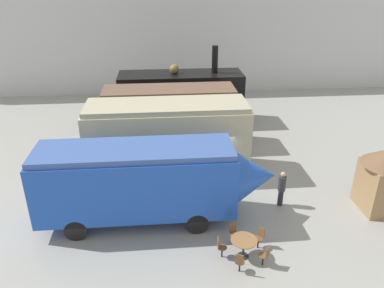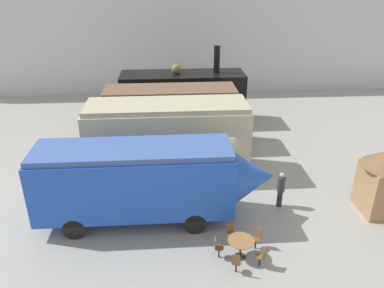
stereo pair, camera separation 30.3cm
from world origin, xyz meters
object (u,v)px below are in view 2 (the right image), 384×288
object	(u,v)px
passenger_coach_vintage	(168,131)
cafe_chair_0	(236,262)
passenger_coach_wooden	(171,111)
streamlined_locomotive	(152,179)
visitor_person	(281,188)
steam_locomotive	(183,92)
cafe_table_near	(241,243)

from	to	relation	value
passenger_coach_vintage	cafe_chair_0	bearing A→B (deg)	-73.43
passenger_coach_wooden	streamlined_locomotive	size ratio (longest dim) A/B	0.79
passenger_coach_vintage	visitor_person	size ratio (longest dim) A/B	4.74
passenger_coach_wooden	cafe_chair_0	distance (m)	11.22
steam_locomotive	streamlined_locomotive	bearing A→B (deg)	-99.13
streamlined_locomotive	passenger_coach_wooden	bearing A→B (deg)	83.13
passenger_coach_vintage	cafe_table_near	xyz separation A→B (m)	(2.57, -6.76, -1.68)
steam_locomotive	visitor_person	xyz separation A→B (m)	(3.83, -10.70, -1.23)
streamlined_locomotive	cafe_table_near	size ratio (longest dim) A/B	9.87
cafe_table_near	passenger_coach_vintage	bearing A→B (deg)	110.81
streamlined_locomotive	visitor_person	distance (m)	5.76
cafe_table_near	visitor_person	xyz separation A→B (m)	(2.39, 3.19, 0.29)
cafe_chair_0	cafe_table_near	bearing A→B (deg)	0.00
cafe_table_near	cafe_chair_0	bearing A→B (deg)	-111.37
steam_locomotive	cafe_table_near	world-z (taller)	steam_locomotive
steam_locomotive	cafe_chair_0	distance (m)	14.84
steam_locomotive	cafe_chair_0	bearing A→B (deg)	-85.64
visitor_person	streamlined_locomotive	bearing A→B (deg)	-174.58
passenger_coach_wooden	streamlined_locomotive	distance (m)	7.50
passenger_coach_vintage	visitor_person	distance (m)	6.27
streamlined_locomotive	passenger_coach_vintage	bearing A→B (deg)	80.62
steam_locomotive	passenger_coach_vintage	xyz separation A→B (m)	(-1.13, -7.13, 0.16)
passenger_coach_vintage	cafe_chair_0	xyz separation A→B (m)	(2.25, -7.57, -1.81)
passenger_coach_vintage	cafe_table_near	size ratio (longest dim) A/B	8.18
visitor_person	cafe_table_near	bearing A→B (deg)	-126.91
steam_locomotive	visitor_person	bearing A→B (deg)	-70.30
cafe_chair_0	steam_locomotive	bearing A→B (deg)	25.74
streamlined_locomotive	cafe_table_near	world-z (taller)	streamlined_locomotive
cafe_table_near	cafe_chair_0	distance (m)	0.88
passenger_coach_wooden	passenger_coach_vintage	size ratio (longest dim) A/B	0.95
steam_locomotive	passenger_coach_wooden	size ratio (longest dim) A/B	1.08
steam_locomotive	cafe_chair_0	size ratio (longest dim) A/B	9.56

